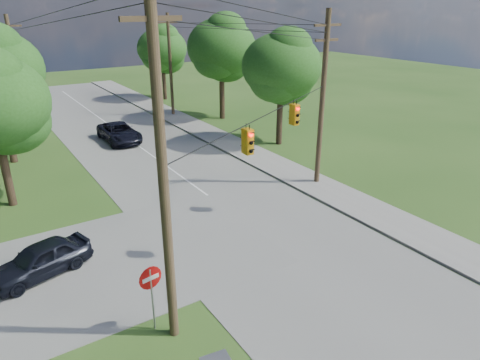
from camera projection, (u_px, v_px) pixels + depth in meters
ground at (285, 294)px, 16.93m from camera, size 140.00×140.00×0.00m
main_road at (255, 229)px, 21.82m from camera, size 10.00×100.00×0.03m
sidewalk_east at (348, 199)px, 25.16m from camera, size 2.60×100.00×0.12m
pole_sw at (162, 166)px, 12.58m from camera, size 2.00×0.32×12.00m
pole_ne at (322, 98)px, 25.55m from camera, size 2.00×0.32×10.50m
pole_north_e at (170, 65)px, 42.79m from camera, size 2.00×0.32×10.00m
pole_north_w at (18, 76)px, 35.82m from camera, size 2.00×0.32×10.00m
power_lines at (181, 35)px, 23.20m from camera, size 13.93×29.62×4.93m
traffic_signals at (274, 126)px, 19.57m from camera, size 4.91×3.27×1.05m
tree_e_near at (281, 66)px, 33.03m from camera, size 6.20×6.20×8.81m
tree_e_mid at (221, 47)px, 40.81m from camera, size 6.60×6.60×9.64m
tree_e_far at (162, 49)px, 50.02m from camera, size 5.80×5.80×8.32m
car_cross_dark at (40, 260)px, 17.90m from camera, size 4.49×2.80×1.43m
car_main_north at (119, 132)px, 35.66m from camera, size 2.56×5.48×1.52m
do_not_enter_sign at (151, 285)px, 14.46m from camera, size 0.85×0.18×2.56m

